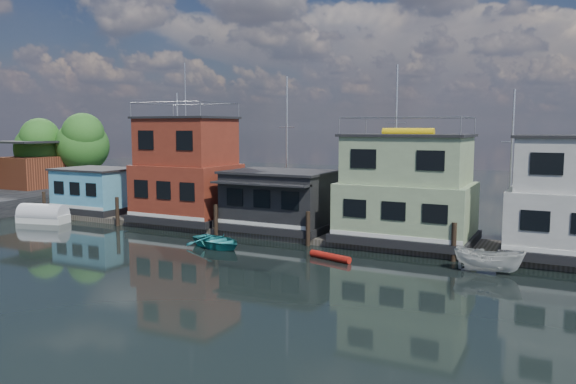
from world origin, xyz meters
The scene contains 13 objects.
ground centered at (0.00, 0.00, 0.00)m, with size 160.00×160.00×0.00m, color black.
dock centered at (0.00, 12.00, 0.20)m, with size 48.00×5.00×0.40m, color #595147.
houseboat_blue centered at (-18.00, 12.00, 2.21)m, with size 6.40×4.90×3.66m.
houseboat_red centered at (-8.50, 12.00, 4.10)m, with size 7.40×5.90×11.86m.
houseboat_dark centered at (-0.50, 11.98, 2.42)m, with size 7.40×6.10×4.06m.
houseboat_green centered at (8.50, 12.00, 3.55)m, with size 8.40×5.90×7.03m.
pilings centered at (-0.33, 9.20, 1.10)m, with size 42.28×0.28×2.20m.
background_masts centered at (4.76, 18.00, 5.55)m, with size 36.40×0.16×12.00m.
shore centered at (-30.67, 15.86, 3.60)m, with size 12.40×15.72×8.24m.
motorboat centered at (14.12, 7.39, 0.68)m, with size 1.33×3.52×1.36m, color silver.
red_kayak centered at (5.73, 6.31, 0.20)m, with size 0.40×0.40×2.75m, color #AB1B12.
tarp_runabout centered at (-19.21, 7.57, 0.60)m, with size 4.18×2.38×1.60m.
dinghy_teal centered at (-1.83, 6.16, 0.42)m, with size 2.87×4.02×0.83m, color teal.
Camera 1 is at (17.72, -22.46, 7.51)m, focal length 35.00 mm.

